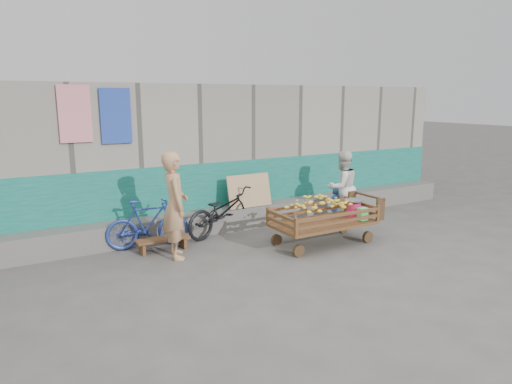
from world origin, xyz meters
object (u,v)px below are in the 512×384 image
banana_cart (322,213)px  woman (342,187)px  bicycle_dark (223,211)px  bench (163,241)px  vendor_man (175,205)px  bicycle_blue (148,224)px  child (337,202)px

banana_cart → woman: (1.36, 1.02, 0.18)m
woman → bicycle_dark: (-2.68, 0.50, -0.32)m
bench → vendor_man: vendor_man is taller
bicycle_blue → bicycle_dark: bearing=-80.0°
bench → bicycle_dark: bicycle_dark is taller
child → bench: bearing=-31.0°
bench → vendor_man: 0.87m
vendor_man → woman: vendor_man is taller
bicycle_dark → banana_cart: bearing=-156.7°
vendor_man → bicycle_dark: 1.59m
bicycle_dark → bicycle_blue: (-1.56, -0.07, -0.02)m
banana_cart → bicycle_dark: 2.02m
banana_cart → child: (1.36, 1.17, -0.19)m
banana_cart → bicycle_blue: (-2.88, 1.45, -0.16)m
woman → child: (0.00, 0.15, -0.38)m
bench → woman: size_ratio=0.60×
banana_cart → woman: bearing=37.0°
vendor_man → child: 4.03m
child → bicycle_blue: bicycle_blue is taller
banana_cart → bicycle_dark: bicycle_dark is taller
vendor_man → child: (3.98, 0.47, -0.50)m
bicycle_dark → child: bearing=-115.0°
woman → bicycle_blue: bearing=-5.0°
child → bicycle_blue: (-4.24, 0.28, 0.03)m
bench → bicycle_blue: bearing=118.5°
woman → bicycle_dark: 2.75m
bench → woman: woman is taller
banana_cart → bicycle_blue: 3.23m
vendor_man → woman: (3.98, 0.32, -0.13)m
banana_cart → child: bearing=40.8°
vendor_man → bicycle_dark: (1.30, 0.81, -0.45)m
banana_cart → bicycle_blue: bicycle_blue is taller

